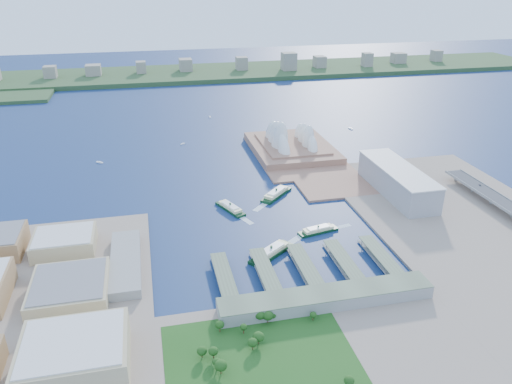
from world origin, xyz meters
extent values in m
plane|color=#0F1D47|center=(0.00, 0.00, 0.00)|extent=(3000.00, 3000.00, 0.00)
cube|color=gray|center=(-250.00, -105.00, 1.50)|extent=(220.00, 390.00, 3.00)
cube|color=gray|center=(0.00, -210.00, 1.50)|extent=(720.00, 180.00, 3.00)
cube|color=gray|center=(240.00, -50.00, 1.50)|extent=(240.00, 500.00, 3.00)
cube|color=#936650|center=(107.50, 260.00, 1.50)|extent=(135.00, 220.00, 3.00)
cube|color=#2D4926|center=(0.00, 980.00, 6.00)|extent=(2200.00, 260.00, 12.00)
cube|color=gray|center=(195.00, 80.00, 20.50)|extent=(45.00, 155.00, 35.00)
cube|color=gray|center=(15.00, -135.00, 9.00)|extent=(200.00, 28.00, 12.00)
imported|color=slate|center=(304.00, 51.62, 15.48)|extent=(1.77, 4.36, 1.26)
camera|label=1|loc=(-131.07, -487.19, 284.05)|focal=35.00mm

